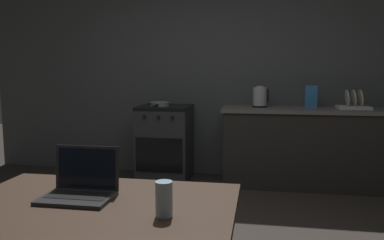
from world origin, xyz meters
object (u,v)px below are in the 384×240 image
(frying_pan, at_px, (160,104))
(drinking_glass, at_px, (164,199))
(electric_kettle, at_px, (260,97))
(dining_table, at_px, (94,221))
(cereal_box, at_px, (311,97))
(laptop, at_px, (80,188))
(dish_rack, at_px, (354,104))
(stove_oven, at_px, (165,143))

(frying_pan, height_order, drinking_glass, frying_pan)
(electric_kettle, bearing_deg, drinking_glass, -96.99)
(dining_table, relative_size, cereal_box, 4.98)
(laptop, bearing_deg, dish_rack, 65.20)
(frying_pan, bearing_deg, laptop, -82.87)
(frying_pan, relative_size, dish_rack, 1.20)
(laptop, distance_m, frying_pan, 2.85)
(drinking_glass, bearing_deg, dining_table, 167.96)
(frying_pan, bearing_deg, electric_kettle, 1.44)
(frying_pan, xyz_separation_m, cereal_box, (1.73, 0.05, 0.10))
(electric_kettle, bearing_deg, dining_table, -103.49)
(stove_oven, relative_size, dining_table, 0.72)
(electric_kettle, xyz_separation_m, cereal_box, (0.56, 0.02, 0.01))
(laptop, bearing_deg, dining_table, -33.77)
(cereal_box, height_order, dish_rack, cereal_box)
(drinking_glass, xyz_separation_m, cereal_box, (0.93, 3.04, 0.21))
(drinking_glass, bearing_deg, frying_pan, 104.89)
(dining_table, xyz_separation_m, laptop, (-0.10, 0.09, 0.12))
(electric_kettle, xyz_separation_m, dish_rack, (1.01, 0.00, -0.07))
(stove_oven, bearing_deg, drinking_glass, -76.27)
(electric_kettle, distance_m, dish_rack, 1.01)
(drinking_glass, bearing_deg, cereal_box, 72.95)
(stove_oven, bearing_deg, laptop, -84.09)
(cereal_box, bearing_deg, laptop, -115.54)
(electric_kettle, relative_size, dish_rack, 0.71)
(stove_oven, bearing_deg, dining_table, -82.27)
(drinking_glass, relative_size, cereal_box, 0.59)
(frying_pan, bearing_deg, drinking_glass, -75.11)
(frying_pan, relative_size, drinking_glass, 2.79)
(dining_table, bearing_deg, stove_oven, 97.73)
(laptop, xyz_separation_m, electric_kettle, (0.81, 2.85, 0.23))
(stove_oven, xyz_separation_m, dining_table, (0.40, -2.94, 0.21))
(stove_oven, relative_size, drinking_glass, 6.06)
(frying_pan, height_order, dish_rack, dish_rack)
(cereal_box, bearing_deg, drinking_glass, -107.05)
(dining_table, height_order, frying_pan, frying_pan)
(laptop, distance_m, drinking_glass, 0.47)
(dining_table, relative_size, dish_rack, 3.64)
(dining_table, xyz_separation_m, frying_pan, (-0.46, 2.92, 0.26))
(dish_rack, bearing_deg, electric_kettle, -180.00)
(stove_oven, distance_m, dish_rack, 2.17)
(stove_oven, distance_m, laptop, 2.88)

